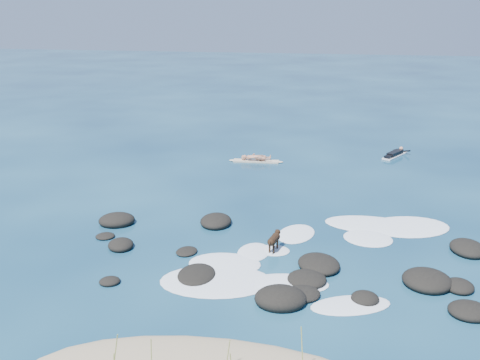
# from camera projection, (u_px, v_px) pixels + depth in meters

# --- Properties ---
(ground) EXTENTS (160.00, 160.00, 0.00)m
(ground) POSITION_uv_depth(u_px,v_px,m) (266.00, 241.00, 18.92)
(ground) COLOR #0A2642
(ground) RESTS_ON ground
(reef_rocks) EXTENTS (14.20, 6.73, 0.61)m
(reef_rocks) POSITION_uv_depth(u_px,v_px,m) (301.00, 265.00, 16.94)
(reef_rocks) COLOR black
(reef_rocks) RESTS_ON ground
(breaking_foam) EXTENTS (9.84, 8.46, 0.12)m
(breaking_foam) POSITION_uv_depth(u_px,v_px,m) (317.00, 251.00, 18.13)
(breaking_foam) COLOR white
(breaking_foam) RESTS_ON ground
(standing_surfer_rig) EXTENTS (2.91, 0.66, 1.66)m
(standing_surfer_rig) POSITION_uv_depth(u_px,v_px,m) (256.00, 150.00, 28.37)
(standing_surfer_rig) COLOR beige
(standing_surfer_rig) RESTS_ON ground
(paddling_surfer_rig) EXTENTS (1.63, 2.22, 0.41)m
(paddling_surfer_rig) POSITION_uv_depth(u_px,v_px,m) (395.00, 154.00, 29.58)
(paddling_surfer_rig) COLOR white
(paddling_surfer_rig) RESTS_ON ground
(dog) EXTENTS (0.41, 1.09, 0.69)m
(dog) POSITION_uv_depth(u_px,v_px,m) (274.00, 239.00, 17.99)
(dog) COLOR black
(dog) RESTS_ON ground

